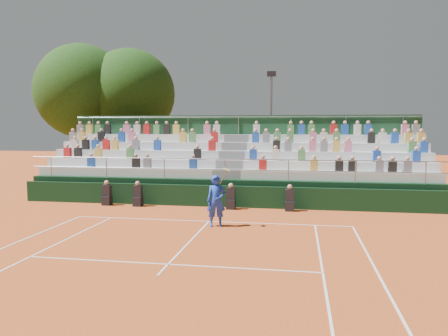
% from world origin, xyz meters
% --- Properties ---
extents(ground, '(90.00, 90.00, 0.00)m').
position_xyz_m(ground, '(0.00, 0.00, 0.00)').
color(ground, '#BD4F1F').
rests_on(ground, ground).
extents(courtside_wall, '(20.00, 0.15, 1.00)m').
position_xyz_m(courtside_wall, '(0.00, 3.20, 0.50)').
color(courtside_wall, black).
rests_on(courtside_wall, ground).
extents(line_officials, '(9.04, 0.40, 1.19)m').
position_xyz_m(line_officials, '(-1.50, 2.75, 0.48)').
color(line_officials, black).
rests_on(line_officials, ground).
extents(grandstand, '(20.00, 5.20, 4.40)m').
position_xyz_m(grandstand, '(0.00, 6.45, 1.09)').
color(grandstand, black).
rests_on(grandstand, ground).
extents(tennis_player, '(0.93, 0.62, 2.22)m').
position_xyz_m(tennis_player, '(0.44, -0.77, 0.97)').
color(tennis_player, '#183ABB').
rests_on(tennis_player, ground).
extents(tree_west, '(6.60, 6.60, 9.54)m').
position_xyz_m(tree_west, '(-11.73, 12.48, 6.23)').
color(tree_west, '#332112').
rests_on(tree_west, ground).
extents(tree_east, '(6.36, 6.36, 9.26)m').
position_xyz_m(tree_east, '(-8.48, 13.27, 6.07)').
color(tree_east, '#332112').
rests_on(tree_east, ground).
extents(floodlight_mast, '(0.60, 0.25, 7.52)m').
position_xyz_m(floodlight_mast, '(1.54, 13.78, 4.42)').
color(floodlight_mast, gray).
rests_on(floodlight_mast, ground).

